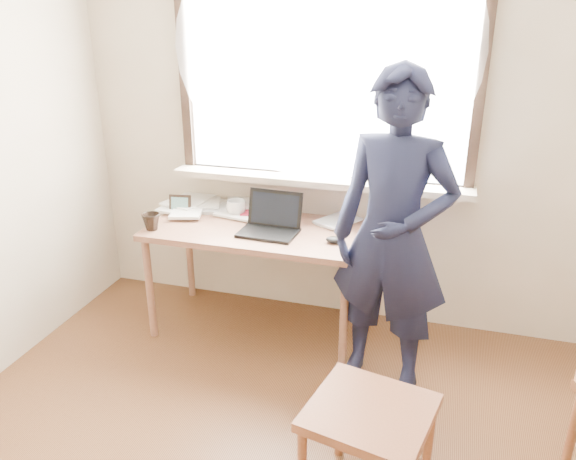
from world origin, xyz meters
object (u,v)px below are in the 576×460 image
(laptop, at_px, (271,223))
(mug_dark, at_px, (151,222))
(mug_white, at_px, (236,208))
(person, at_px, (393,238))
(desk, at_px, (257,238))
(work_chair, at_px, (369,423))

(laptop, height_order, mug_dark, laptop)
(mug_white, relative_size, mug_dark, 1.18)
(mug_white, relative_size, person, 0.07)
(mug_white, height_order, person, person)
(desk, relative_size, person, 0.76)
(mug_white, bearing_deg, desk, -40.22)
(desk, xyz_separation_m, laptop, (0.10, -0.03, 0.13))
(laptop, relative_size, person, 0.20)
(laptop, bearing_deg, desk, 162.72)
(work_chair, bearing_deg, desk, 126.88)
(mug_white, distance_m, work_chair, 1.73)
(desk, bearing_deg, mug_white, 139.78)
(mug_white, bearing_deg, laptop, -33.35)
(mug_dark, distance_m, work_chair, 1.77)
(laptop, relative_size, mug_white, 2.70)
(person, bearing_deg, laptop, 169.15)
(laptop, height_order, mug_white, laptop)
(laptop, height_order, work_chair, laptop)
(laptop, relative_size, mug_dark, 3.18)
(desk, height_order, person, person)
(desk, xyz_separation_m, mug_white, (-0.19, 0.16, 0.12))
(desk, distance_m, work_chair, 1.47)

